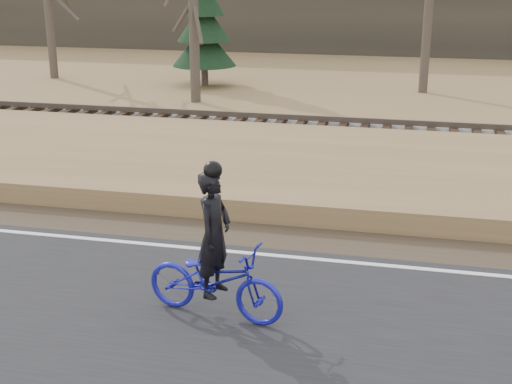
# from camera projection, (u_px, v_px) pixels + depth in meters

# --- Properties ---
(ground) EXTENTS (120.00, 120.00, 0.00)m
(ground) POSITION_uv_depth(u_px,v_px,m) (92.00, 247.00, 12.91)
(ground) COLOR olive
(ground) RESTS_ON ground
(road) EXTENTS (120.00, 6.00, 0.06)m
(road) POSITION_uv_depth(u_px,v_px,m) (18.00, 308.00, 10.58)
(road) COLOR black
(road) RESTS_ON ground
(edge_line) EXTENTS (120.00, 0.12, 0.01)m
(edge_line) POSITION_uv_depth(u_px,v_px,m) (96.00, 239.00, 13.07)
(edge_line) COLOR silver
(edge_line) RESTS_ON road
(shoulder) EXTENTS (120.00, 1.60, 0.04)m
(shoulder) POSITION_uv_depth(u_px,v_px,m) (118.00, 223.00, 14.01)
(shoulder) COLOR #473A2B
(shoulder) RESTS_ON ground
(embankment) EXTENTS (120.00, 5.00, 0.44)m
(embankment) POSITION_uv_depth(u_px,v_px,m) (169.00, 171.00, 16.73)
(embankment) COLOR olive
(embankment) RESTS_ON ground
(ballast) EXTENTS (120.00, 3.00, 0.45)m
(ballast) POSITION_uv_depth(u_px,v_px,m) (214.00, 134.00, 20.25)
(ballast) COLOR slate
(ballast) RESTS_ON ground
(railroad) EXTENTS (120.00, 2.40, 0.29)m
(railroad) POSITION_uv_depth(u_px,v_px,m) (214.00, 124.00, 20.15)
(railroad) COLOR black
(railroad) RESTS_ON ballast
(cyclist) EXTENTS (2.20, 1.10, 2.31)m
(cyclist) POSITION_uv_depth(u_px,v_px,m) (215.00, 269.00, 10.08)
(cyclist) COLOR #1717A0
(cyclist) RESTS_ON road
(conifer) EXTENTS (2.60, 2.60, 5.39)m
(conifer) POSITION_uv_depth(u_px,v_px,m) (204.00, 22.00, 28.54)
(conifer) COLOR #4B4337
(conifer) RESTS_ON ground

